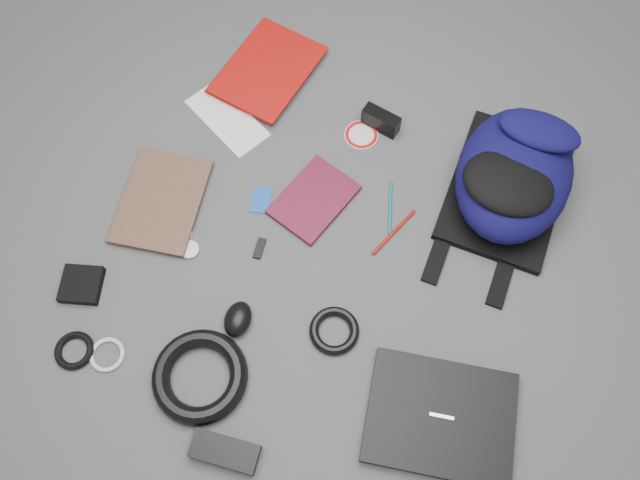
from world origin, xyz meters
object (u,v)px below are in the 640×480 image
at_px(dvd_case, 314,200).
at_px(pouch, 81,285).
at_px(laptop, 440,417).
at_px(textbook_red, 234,54).
at_px(mouse, 238,319).
at_px(compact_camera, 381,121).
at_px(power_brick, 225,451).
at_px(backpack, 514,174).
at_px(comic_book, 124,194).

distance_m(dvd_case, pouch, 0.58).
relative_size(laptop, textbook_red, 1.07).
bearing_deg(textbook_red, mouse, -55.64).
relative_size(compact_camera, mouse, 1.17).
xyz_separation_m(compact_camera, mouse, (-0.06, -0.63, -0.01)).
height_order(dvd_case, compact_camera, compact_camera).
relative_size(textbook_red, compact_camera, 2.93).
distance_m(compact_camera, power_brick, 0.88).
xyz_separation_m(backpack, power_brick, (-0.30, -0.85, -0.07)).
height_order(textbook_red, comic_book, textbook_red).
height_order(comic_book, power_brick, power_brick).
distance_m(textbook_red, compact_camera, 0.45).
bearing_deg(dvd_case, textbook_red, 154.85).
xyz_separation_m(textbook_red, compact_camera, (0.45, -0.02, 0.01)).
distance_m(comic_book, power_brick, 0.67).
relative_size(dvd_case, compact_camera, 2.06).
distance_m(backpack, compact_camera, 0.36).
bearing_deg(compact_camera, backpack, 0.03).
relative_size(laptop, pouch, 3.42).
distance_m(backpack, laptop, 0.59).
bearing_deg(pouch, comic_book, 101.33).
xyz_separation_m(laptop, compact_camera, (-0.43, 0.61, 0.01)).
height_order(textbook_red, dvd_case, textbook_red).
distance_m(mouse, pouch, 0.38).
relative_size(dvd_case, mouse, 2.40).
distance_m(laptop, comic_book, 0.91).
height_order(compact_camera, power_brick, compact_camera).
bearing_deg(compact_camera, comic_book, -130.12).
bearing_deg(backpack, laptop, -88.73).
bearing_deg(power_brick, backpack, 58.41).
height_order(textbook_red, power_brick, power_brick).
height_order(backpack, pouch, backpack).
bearing_deg(laptop, dvd_case, 128.59).
bearing_deg(pouch, mouse, 14.29).
xyz_separation_m(comic_book, compact_camera, (0.48, 0.48, 0.02)).
height_order(laptop, dvd_case, laptop).
relative_size(backpack, dvd_case, 2.05).
distance_m(power_brick, pouch, 0.51).
relative_size(backpack, pouch, 4.61).
distance_m(comic_book, dvd_case, 0.47).
bearing_deg(power_brick, textbook_red, 107.19).
distance_m(comic_book, compact_camera, 0.67).
bearing_deg(backpack, power_brick, -115.01).
distance_m(laptop, mouse, 0.49).
height_order(dvd_case, mouse, mouse).
bearing_deg(laptop, mouse, 165.34).
bearing_deg(dvd_case, pouch, -118.91).
bearing_deg(textbook_red, comic_book, -89.69).
bearing_deg(textbook_red, power_brick, -57.35).
xyz_separation_m(power_brick, pouch, (-0.49, 0.16, -0.01)).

